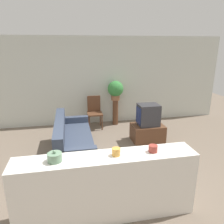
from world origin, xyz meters
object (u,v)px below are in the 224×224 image
Objects in this scene: television at (148,115)px; potted_plant at (115,89)px; couch at (72,143)px; wooden_chair at (94,111)px; decorative_bowl at (55,157)px.

potted_plant is at bearing 112.24° from television.
couch is 3.67× the size of television.
television is (1.95, 0.42, 0.41)m from couch.
wooden_chair is 1.62× the size of potted_plant.
wooden_chair is at bearing -168.51° from potted_plant.
television is 0.93× the size of potted_plant.
decorative_bowl is (-2.19, -2.42, 0.32)m from television.
couch is 10.61× the size of decorative_bowl.
wooden_chair is 5.04× the size of decorative_bowl.
television is 3.28m from decorative_bowl.
decorative_bowl reaches higher than wooden_chair.
potted_plant is (-0.57, 1.38, 0.41)m from television.
decorative_bowl reaches higher than television.
wooden_chair reaches higher than couch.
television reaches higher than wooden_chair.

